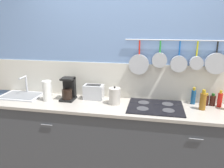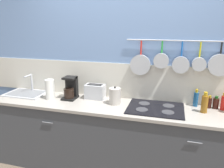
{
  "view_description": "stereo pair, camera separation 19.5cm",
  "coord_description": "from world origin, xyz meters",
  "px_view_note": "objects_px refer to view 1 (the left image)",
  "views": [
    {
      "loc": [
        0.37,
        -2.4,
        1.86
      ],
      "look_at": [
        -0.11,
        0.0,
        1.17
      ],
      "focal_mm": 35.0,
      "sensor_mm": 36.0,
      "label": 1
    },
    {
      "loc": [
        0.56,
        -2.36,
        1.86
      ],
      "look_at": [
        -0.11,
        0.0,
        1.17
      ],
      "focal_mm": 35.0,
      "sensor_mm": 36.0,
      "label": 2
    }
  ],
  "objects_px": {
    "paper_towel_roll": "(47,91)",
    "toaster": "(94,92)",
    "bottle_dish_soap": "(206,100)",
    "kettle": "(115,96)",
    "bottle_vinegar": "(193,97)",
    "bottle_sesame_oil": "(203,101)",
    "coffee_maker": "(68,90)",
    "bottle_olive_oil": "(213,100)",
    "bottle_hot_sauce": "(220,100)"
  },
  "relations": [
    {
      "from": "kettle",
      "to": "paper_towel_roll",
      "type": "bearing_deg",
      "value": -176.8
    },
    {
      "from": "kettle",
      "to": "bottle_dish_soap",
      "type": "height_order",
      "value": "kettle"
    },
    {
      "from": "bottle_olive_oil",
      "to": "bottle_hot_sauce",
      "type": "bearing_deg",
      "value": -20.5
    },
    {
      "from": "kettle",
      "to": "bottle_dish_soap",
      "type": "relative_size",
      "value": 1.49
    },
    {
      "from": "bottle_vinegar",
      "to": "bottle_dish_soap",
      "type": "relative_size",
      "value": 1.39
    },
    {
      "from": "coffee_maker",
      "to": "bottle_dish_soap",
      "type": "distance_m",
      "value": 1.69
    },
    {
      "from": "kettle",
      "to": "bottle_sesame_oil",
      "type": "relative_size",
      "value": 0.95
    },
    {
      "from": "bottle_olive_oil",
      "to": "bottle_sesame_oil",
      "type": "bearing_deg",
      "value": -132.24
    },
    {
      "from": "toaster",
      "to": "kettle",
      "type": "distance_m",
      "value": 0.32
    },
    {
      "from": "kettle",
      "to": "bottle_dish_soap",
      "type": "bearing_deg",
      "value": 8.91
    },
    {
      "from": "toaster",
      "to": "bottle_dish_soap",
      "type": "height_order",
      "value": "toaster"
    },
    {
      "from": "bottle_dish_soap",
      "to": "kettle",
      "type": "bearing_deg",
      "value": -171.09
    },
    {
      "from": "bottle_vinegar",
      "to": "bottle_hot_sauce",
      "type": "xyz_separation_m",
      "value": [
        0.29,
        -0.04,
        -0.0
      ]
    },
    {
      "from": "paper_towel_roll",
      "to": "bottle_sesame_oil",
      "type": "xyz_separation_m",
      "value": [
        1.86,
        0.06,
        -0.02
      ]
    },
    {
      "from": "toaster",
      "to": "bottle_vinegar",
      "type": "bearing_deg",
      "value": 3.14
    },
    {
      "from": "kettle",
      "to": "bottle_olive_oil",
      "type": "bearing_deg",
      "value": 8.44
    },
    {
      "from": "bottle_olive_oil",
      "to": "bottle_dish_soap",
      "type": "bearing_deg",
      "value": -179.15
    },
    {
      "from": "bottle_vinegar",
      "to": "bottle_dish_soap",
      "type": "distance_m",
      "value": 0.15
    },
    {
      "from": "coffee_maker",
      "to": "bottle_olive_oil",
      "type": "xyz_separation_m",
      "value": [
        1.76,
        0.12,
        -0.05
      ]
    },
    {
      "from": "paper_towel_roll",
      "to": "bottle_olive_oil",
      "type": "xyz_separation_m",
      "value": [
        2.0,
        0.22,
        -0.06
      ]
    },
    {
      "from": "bottle_vinegar",
      "to": "bottle_sesame_oil",
      "type": "relative_size",
      "value": 0.89
    },
    {
      "from": "bottle_olive_oil",
      "to": "toaster",
      "type": "bearing_deg",
      "value": -177.97
    },
    {
      "from": "toaster",
      "to": "bottle_vinegar",
      "type": "height_order",
      "value": "bottle_vinegar"
    },
    {
      "from": "bottle_sesame_oil",
      "to": "bottle_dish_soap",
      "type": "distance_m",
      "value": 0.18
    },
    {
      "from": "bottle_vinegar",
      "to": "kettle",
      "type": "bearing_deg",
      "value": -168.69
    },
    {
      "from": "coffee_maker",
      "to": "kettle",
      "type": "relative_size",
      "value": 1.29
    },
    {
      "from": "bottle_vinegar",
      "to": "bottle_olive_oil",
      "type": "xyz_separation_m",
      "value": [
        0.22,
        -0.02,
        -0.03
      ]
    },
    {
      "from": "bottle_vinegar",
      "to": "bottle_hot_sauce",
      "type": "bearing_deg",
      "value": -8.44
    },
    {
      "from": "coffee_maker",
      "to": "paper_towel_roll",
      "type": "bearing_deg",
      "value": -158.58
    },
    {
      "from": "kettle",
      "to": "toaster",
      "type": "bearing_deg",
      "value": 158.14
    },
    {
      "from": "toaster",
      "to": "bottle_olive_oil",
      "type": "xyz_separation_m",
      "value": [
        1.45,
        0.05,
        -0.03
      ]
    },
    {
      "from": "bottle_sesame_oil",
      "to": "bottle_olive_oil",
      "type": "xyz_separation_m",
      "value": [
        0.14,
        0.16,
        -0.04
      ]
    },
    {
      "from": "bottle_sesame_oil",
      "to": "bottle_hot_sauce",
      "type": "relative_size",
      "value": 1.16
    },
    {
      "from": "bottle_dish_soap",
      "to": "paper_towel_roll",
      "type": "bearing_deg",
      "value": -173.59
    },
    {
      "from": "paper_towel_roll",
      "to": "bottle_sesame_oil",
      "type": "height_order",
      "value": "paper_towel_roll"
    },
    {
      "from": "bottle_vinegar",
      "to": "coffee_maker",
      "type": "bearing_deg",
      "value": -174.85
    },
    {
      "from": "bottle_olive_oil",
      "to": "paper_towel_roll",
      "type": "bearing_deg",
      "value": -173.78
    },
    {
      "from": "kettle",
      "to": "bottle_sesame_oil",
      "type": "bearing_deg",
      "value": 0.82
    },
    {
      "from": "paper_towel_roll",
      "to": "coffee_maker",
      "type": "height_order",
      "value": "coffee_maker"
    },
    {
      "from": "bottle_dish_soap",
      "to": "bottle_vinegar",
      "type": "bearing_deg",
      "value": 173.34
    },
    {
      "from": "coffee_maker",
      "to": "kettle",
      "type": "bearing_deg",
      "value": -4.48
    },
    {
      "from": "bottle_vinegar",
      "to": "bottle_olive_oil",
      "type": "relative_size",
      "value": 1.39
    },
    {
      "from": "bottle_dish_soap",
      "to": "bottle_olive_oil",
      "type": "xyz_separation_m",
      "value": [
        0.07,
        0.0,
        -0.0
      ]
    },
    {
      "from": "paper_towel_roll",
      "to": "kettle",
      "type": "relative_size",
      "value": 1.15
    },
    {
      "from": "paper_towel_roll",
      "to": "toaster",
      "type": "xyz_separation_m",
      "value": [
        0.55,
        0.17,
        -0.03
      ]
    },
    {
      "from": "coffee_maker",
      "to": "bottle_sesame_oil",
      "type": "xyz_separation_m",
      "value": [
        1.62,
        -0.03,
        -0.02
      ]
    },
    {
      "from": "coffee_maker",
      "to": "bottle_vinegar",
      "type": "bearing_deg",
      "value": 5.15
    },
    {
      "from": "bottle_hot_sauce",
      "to": "bottle_olive_oil",
      "type": "bearing_deg",
      "value": 159.5
    },
    {
      "from": "toaster",
      "to": "bottle_vinegar",
      "type": "relative_size",
      "value": 1.29
    },
    {
      "from": "paper_towel_roll",
      "to": "bottle_olive_oil",
      "type": "height_order",
      "value": "paper_towel_roll"
    }
  ]
}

